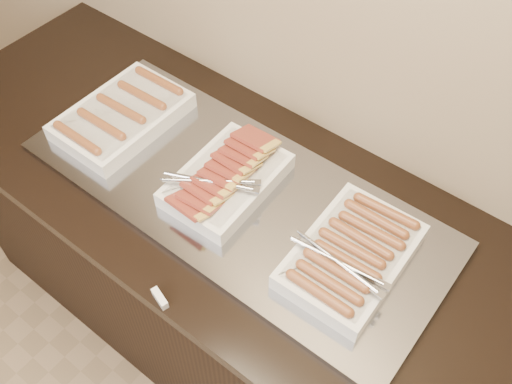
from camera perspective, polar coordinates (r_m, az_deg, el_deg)
counter at (r=1.94m, az=-2.21°, el=-8.30°), size 2.06×0.76×0.90m
warming_tray at (r=1.56m, az=-2.20°, el=-0.05°), size 1.20×0.50×0.02m
dish_left at (r=1.76m, az=-13.23°, el=7.46°), size 0.25×0.38×0.07m
dish_center at (r=1.53m, az=-3.08°, el=1.38°), size 0.26×0.36×0.10m
dish_right at (r=1.41m, az=9.44°, el=-6.26°), size 0.26×0.36×0.08m
label_holder at (r=1.40m, az=-9.60°, el=-10.44°), size 0.06×0.03×0.02m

